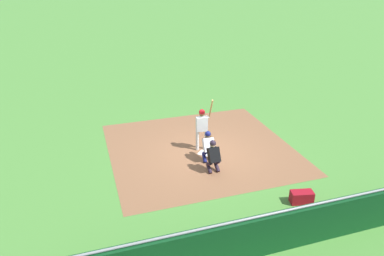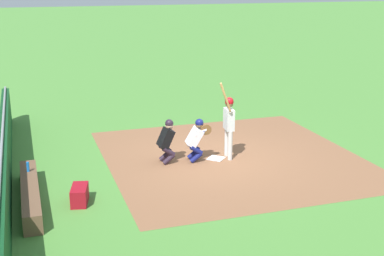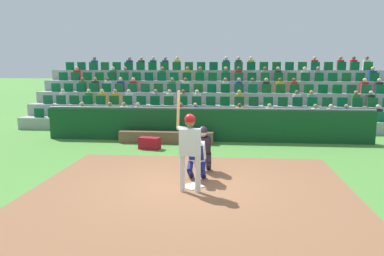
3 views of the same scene
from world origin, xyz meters
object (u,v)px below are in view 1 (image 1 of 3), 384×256
Objects in this scene: dugout_bench at (311,220)px; water_bottle_on_bench at (285,217)px; batter_at_plate at (202,125)px; home_plate_marker at (204,153)px; catcher_crouching at (209,145)px; equipment_duffel_bag at (302,197)px; home_plate_umpire at (213,155)px.

water_bottle_on_bench is at bearing 179.97° from dugout_bench.
batter_at_plate is 5.65m from water_bottle_on_bench.
batter_at_plate is at bearing 95.60° from water_bottle_on_bench.
home_plate_marker is 0.19× the size of batter_at_plate.
equipment_duffel_bag is (1.94, -3.54, -0.50)m from catcher_crouching.
home_plate_umpire reaches higher than dugout_bench.
batter_at_plate reaches higher than water_bottle_on_bench.
catcher_crouching is at bearing 97.54° from water_bottle_on_bench.
catcher_crouching is at bearing -93.71° from home_plate_marker.
catcher_crouching is (-0.04, -0.59, 0.69)m from home_plate_marker.
dugout_bench is at bearing -97.45° from equipment_duffel_bag.
home_plate_marker is 1.18m from batter_at_plate.
batter_at_plate is 9.25× the size of water_bottle_on_bench.
home_plate_umpire is at bearing 113.52° from dugout_bench.
home_plate_umpire is at bearing 100.93° from water_bottle_on_bench.
water_bottle_on_bench reaches higher than equipment_duffel_bag.
home_plate_marker is 4.55m from equipment_duffel_bag.
equipment_duffel_bag is (1.87, -4.50, -0.93)m from batter_at_plate.
batter_at_plate reaches higher than home_plate_marker.
home_plate_marker is at bearing 83.71° from home_plate_umpire.
dugout_bench is (1.53, -4.63, -0.48)m from catcher_crouching.
water_bottle_on_bench is at bearing -83.71° from home_plate_marker.
batter_at_plate is 3.20× the size of equipment_duffel_bag.
water_bottle_on_bench is (0.55, -5.59, -0.57)m from batter_at_plate.
batter_at_plate is at bearing 85.66° from home_plate_marker.
catcher_crouching is at bearing 81.92° from home_plate_umpire.
water_bottle_on_bench is 0.35× the size of equipment_duffel_bag.
home_plate_marker is 0.90m from catcher_crouching.
home_plate_umpire is 5.13× the size of water_bottle_on_bench.
batter_at_plate reaches higher than dugout_bench.
catcher_crouching reaches higher than home_plate_marker.
catcher_crouching reaches higher than dugout_bench.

